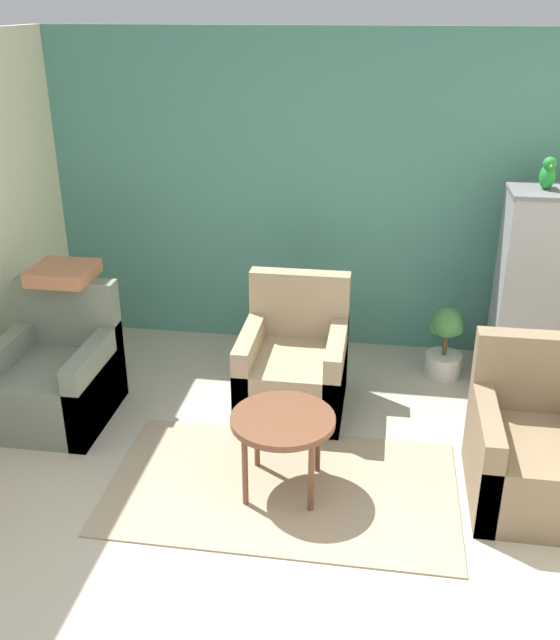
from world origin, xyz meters
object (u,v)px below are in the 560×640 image
object	(u,v)px
birdcage	(529,293)
potted_plant	(445,342)
coffee_table	(283,425)
armchair_left	(57,379)
armchair_right	(535,453)
armchair_middle	(294,368)
parrot	(548,174)

from	to	relation	value
birdcage	potted_plant	bearing A→B (deg)	176.78
coffee_table	armchair_left	world-z (taller)	armchair_left
armchair_left	potted_plant	size ratio (longest dim) A/B	1.61
armchair_left	potted_plant	world-z (taller)	armchair_left
armchair_right	birdcage	world-z (taller)	birdcage
birdcage	armchair_middle	bearing A→B (deg)	-160.74
armchair_right	parrot	bearing A→B (deg)	84.79
armchair_left	birdcage	xyz separation A→B (m)	(3.33, 0.99, 0.46)
armchair_left	birdcage	size ratio (longest dim) A/B	0.61
armchair_middle	parrot	bearing A→B (deg)	19.32
armchair_middle	potted_plant	distance (m)	1.28
armchair_middle	coffee_table	bearing A→B (deg)	-86.14
armchair_right	birdcage	bearing A→B (deg)	84.78
armchair_right	parrot	distance (m)	1.97
armchair_left	birdcage	world-z (taller)	birdcage
coffee_table	armchair_left	size ratio (longest dim) A/B	0.67
coffee_table	armchair_right	bearing A→B (deg)	6.32
armchair_middle	birdcage	bearing A→B (deg)	19.26
coffee_table	armchair_right	xyz separation A→B (m)	(1.49, 0.16, -0.16)
armchair_middle	parrot	world-z (taller)	parrot
coffee_table	birdcage	world-z (taller)	birdcage
potted_plant	coffee_table	bearing A→B (deg)	-122.82
coffee_table	parrot	world-z (taller)	parrot
coffee_table	birdcage	xyz separation A→B (m)	(1.62, 1.59, 0.30)
coffee_table	potted_plant	xyz separation A→B (m)	(1.05, 1.63, -0.16)
armchair_middle	birdcage	xyz separation A→B (m)	(1.69, 0.59, 0.46)
armchair_middle	potted_plant	bearing A→B (deg)	29.09
armchair_right	armchair_middle	world-z (taller)	same
parrot	armchair_middle	bearing A→B (deg)	-160.68
coffee_table	parrot	distance (m)	2.57
armchair_left	armchair_right	distance (m)	3.23
coffee_table	armchair_middle	distance (m)	1.02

